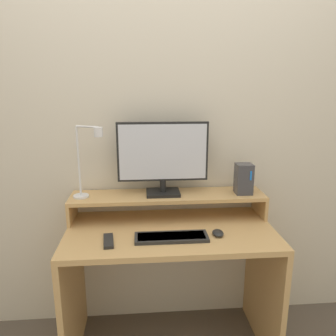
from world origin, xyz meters
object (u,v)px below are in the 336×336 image
(remote_control, at_px, (108,241))
(desk_lamp, at_px, (88,160))
(monitor, at_px, (163,156))
(mouse, at_px, (218,233))
(router_dock, at_px, (244,179))
(keyboard, at_px, (171,237))

(remote_control, bearing_deg, desk_lamp, 114.56)
(monitor, bearing_deg, mouse, -45.39)
(remote_control, bearing_deg, router_dock, 20.05)
(desk_lamp, xyz_separation_m, router_dock, (0.89, 0.01, -0.13))
(router_dock, relative_size, remote_control, 1.18)
(monitor, relative_size, mouse, 6.32)
(remote_control, bearing_deg, mouse, 3.40)
(monitor, height_order, desk_lamp, monitor)
(router_dock, relative_size, mouse, 2.18)
(desk_lamp, distance_m, keyboard, 0.62)
(monitor, height_order, mouse, monitor)
(monitor, distance_m, desk_lamp, 0.42)
(monitor, xyz_separation_m, keyboard, (0.02, -0.30, -0.36))
(desk_lamp, bearing_deg, mouse, -18.80)
(monitor, xyz_separation_m, mouse, (0.27, -0.28, -0.36))
(desk_lamp, height_order, router_dock, desk_lamp)
(mouse, bearing_deg, monitor, 134.61)
(desk_lamp, bearing_deg, keyboard, -30.05)
(monitor, distance_m, remote_control, 0.56)
(router_dock, xyz_separation_m, keyboard, (-0.45, -0.27, -0.22))
(monitor, xyz_separation_m, desk_lamp, (-0.42, -0.04, -0.00))
(router_dock, height_order, keyboard, router_dock)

